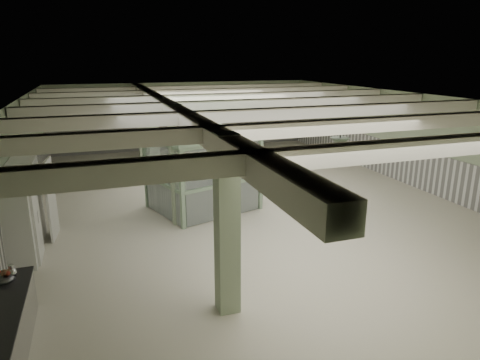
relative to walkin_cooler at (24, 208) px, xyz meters
name	(u,v)px	position (x,y,z in m)	size (l,w,h in m)	color
floor	(245,203)	(6.62, 1.70, -1.19)	(20.00, 20.00, 0.00)	silver
ceiling	(245,99)	(6.62, 1.70, 2.41)	(14.00, 20.00, 0.02)	silver
wall_back	(184,116)	(6.62, 11.70, 0.61)	(14.00, 0.02, 3.60)	#A1B591
wall_left	(15,170)	(-0.38, 1.70, 0.61)	(0.02, 20.00, 3.60)	#A1B591
wall_right	(414,140)	(13.62, 1.70, 0.61)	(0.02, 20.00, 3.60)	#A1B591
wainscot_left	(21,205)	(-0.35, 1.70, -0.44)	(0.05, 19.90, 1.50)	silver
wainscot_right	(411,166)	(13.60, 1.70, -0.44)	(0.05, 19.90, 1.50)	silver
wainscot_back	(185,135)	(6.62, 11.67, -0.44)	(13.90, 0.05, 1.50)	silver
girder	(169,109)	(4.12, 1.70, 2.19)	(0.45, 19.90, 0.40)	white
beam_a	(395,150)	(6.62, -5.80, 2.23)	(13.90, 0.35, 0.32)	white
beam_b	(321,127)	(6.62, -3.30, 2.23)	(13.90, 0.35, 0.32)	white
beam_c	(276,114)	(6.62, -0.80, 2.23)	(13.90, 0.35, 0.32)	white
beam_d	(245,104)	(6.62, 1.70, 2.23)	(13.90, 0.35, 0.32)	white
beam_e	(223,98)	(6.62, 4.20, 2.23)	(13.90, 0.35, 0.32)	white
beam_f	(206,93)	(6.62, 6.70, 2.23)	(13.90, 0.35, 0.32)	white
beam_g	(193,89)	(6.62, 9.20, 2.23)	(13.90, 0.35, 0.32)	white
column_a	(227,226)	(4.12, -4.30, 0.61)	(0.42, 0.42, 3.60)	#A7BA95
column_b	(177,166)	(4.12, 0.70, 0.61)	(0.42, 0.42, 3.60)	#A7BA95
column_c	(154,137)	(4.12, 5.70, 0.61)	(0.42, 0.42, 3.60)	#A7BA95
column_d	(142,123)	(4.12, 9.70, 0.61)	(0.42, 0.42, 3.60)	#A7BA95
pendant_front	(340,143)	(7.12, -3.30, 1.86)	(0.44, 0.44, 0.22)	#303E2E
pendant_mid	(254,113)	(7.12, 2.20, 1.86)	(0.44, 0.44, 0.22)	#303E2E
pendant_back	(214,100)	(7.12, 7.20, 1.86)	(0.44, 0.44, 0.22)	#303E2E
pitcher_far	(12,272)	(0.17, -3.35, -0.16)	(0.19, 0.22, 0.27)	#B4B4B9
veg_colander	(2,276)	(0.02, -3.41, -0.19)	(0.43, 0.43, 0.20)	#3F3F44
walkin_cooler	(24,208)	(0.00, 0.00, 0.00)	(0.88, 2.60, 2.39)	silver
guard_booth	(202,158)	(5.16, 1.75, 0.55)	(3.85, 3.54, 2.57)	gray
filing_cabinet	(252,180)	(7.05, 2.10, -0.50)	(0.45, 0.64, 1.39)	#5D5F4F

